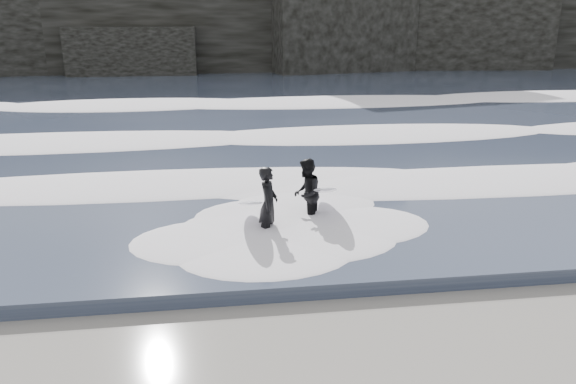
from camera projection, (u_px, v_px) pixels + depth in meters
name	position (u px, v px, depth m)	size (l,w,h in m)	color
sea	(243.00, 95.00, 34.48)	(90.00, 52.00, 0.30)	#31394D
headland	(230.00, 14.00, 49.09)	(70.00, 9.00, 10.00)	black
foam_near	(287.00, 183.00, 15.50)	(60.00, 3.20, 0.20)	white
foam_mid	(263.00, 133.00, 22.11)	(60.00, 4.00, 0.24)	white
foam_far	(247.00, 100.00, 30.61)	(60.00, 4.80, 0.30)	white
surfer_left	(265.00, 204.00, 12.36)	(0.98, 1.97, 1.70)	black
surfer_right	(309.00, 193.00, 13.18)	(1.23, 2.09, 1.66)	black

